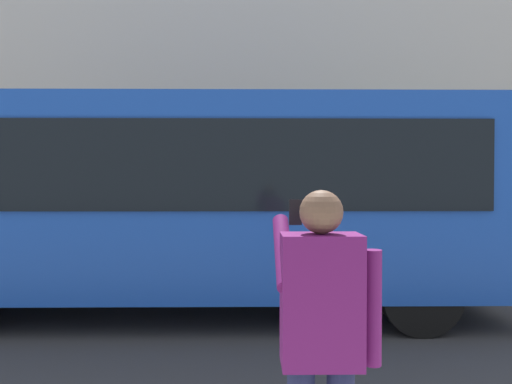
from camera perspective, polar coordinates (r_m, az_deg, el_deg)
ground_plane at (r=7.16m, az=1.02°, el=-14.17°), size 60.00×60.00×0.00m
building_facade_far at (r=14.30m, az=0.22°, el=17.77°), size 28.00×1.55×12.00m
red_bus at (r=6.87m, az=-8.37°, el=-0.59°), size 9.05×2.54×3.08m
pedestrian_photographer at (r=2.47m, az=7.99°, el=-16.41°), size 0.53×0.52×1.70m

